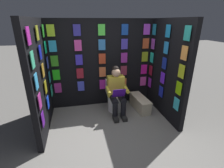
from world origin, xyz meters
TOP-DOWN VIEW (x-y plane):
  - ground_plane at (0.00, 0.00)m, footprint 30.00×30.00m
  - display_wall_back at (-0.00, -1.68)m, footprint 2.76×0.14m
  - display_wall_left at (-1.38, -0.81)m, footprint 0.14×1.63m
  - display_wall_right at (1.38, -0.81)m, footprint 0.14×1.63m
  - toilet at (-0.25, -1.27)m, footprint 0.41×0.55m
  - person_reading at (-0.25, -1.04)m, footprint 0.52×0.68m
  - comic_longbox_near at (-0.90, -1.11)m, footprint 0.34×0.82m

SIDE VIEW (x-z plane):
  - ground_plane at x=0.00m, z-range 0.00..0.00m
  - comic_longbox_near at x=-0.90m, z-range 0.00..0.33m
  - toilet at x=-0.25m, z-range -0.06..0.71m
  - person_reading at x=-0.25m, z-range 0.00..1.20m
  - display_wall_back at x=0.00m, z-range 0.00..2.25m
  - display_wall_left at x=-1.38m, z-range 0.00..2.25m
  - display_wall_right at x=1.38m, z-range 0.00..2.25m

